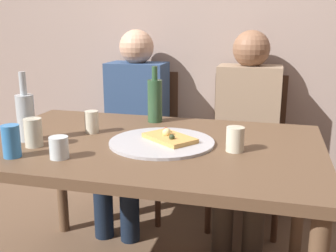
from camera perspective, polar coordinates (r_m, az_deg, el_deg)
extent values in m
cube|color=gray|center=(2.61, 4.03, 16.53)|extent=(6.00, 0.10, 2.60)
cube|color=brown|center=(1.69, -2.97, -2.88)|extent=(1.44, 0.92, 0.04)
cylinder|color=brown|center=(2.42, -15.03, -7.00)|extent=(0.06, 0.06, 0.68)
cylinder|color=brown|center=(2.13, 18.19, -10.28)|extent=(0.06, 0.06, 0.68)
cylinder|color=#ADADB2|center=(1.65, -0.89, -2.32)|extent=(0.44, 0.44, 0.01)
cube|color=tan|center=(1.66, 0.22, -1.72)|extent=(0.25, 0.24, 0.02)
sphere|color=#EAD184|center=(1.67, -0.20, -0.92)|extent=(0.04, 0.04, 0.04)
sphere|color=#2D381E|center=(1.61, 0.55, -1.61)|extent=(0.02, 0.02, 0.02)
sphere|color=#B22D23|center=(1.70, -0.29, -0.67)|extent=(0.03, 0.03, 0.03)
cylinder|color=#B2BCC1|center=(1.78, -19.60, 1.09)|extent=(0.07, 0.07, 0.20)
cylinder|color=#B2BCC1|center=(1.75, -20.01, 5.74)|extent=(0.03, 0.03, 0.10)
cylinder|color=#2D5133|center=(2.00, -1.88, 3.58)|extent=(0.07, 0.07, 0.21)
cylinder|color=#2D5133|center=(1.97, -1.92, 7.55)|extent=(0.03, 0.03, 0.07)
cylinder|color=beige|center=(1.57, 9.55, -1.87)|extent=(0.07, 0.07, 0.10)
cylinder|color=silver|center=(1.52, -15.28, -2.98)|extent=(0.07, 0.07, 0.08)
cylinder|color=beige|center=(1.84, -10.84, 0.57)|extent=(0.06, 0.06, 0.10)
cylinder|color=beige|center=(1.69, -18.66, -0.88)|extent=(0.07, 0.07, 0.12)
cylinder|color=#337AC1|center=(1.59, -21.46, -2.03)|extent=(0.07, 0.07, 0.12)
cube|color=#472D1E|center=(2.57, -4.39, -2.66)|extent=(0.44, 0.44, 0.05)
cube|color=#472D1E|center=(2.70, -3.09, 3.13)|extent=(0.44, 0.04, 0.45)
cylinder|color=#472D1E|center=(2.43, -1.47, -9.65)|extent=(0.04, 0.04, 0.42)
cylinder|color=#472D1E|center=(2.56, -9.77, -8.62)|extent=(0.04, 0.04, 0.42)
cylinder|color=#472D1E|center=(2.77, 0.75, -6.53)|extent=(0.04, 0.04, 0.42)
cylinder|color=#472D1E|center=(2.88, -6.64, -5.79)|extent=(0.04, 0.04, 0.42)
cube|color=#472D1E|center=(2.44, 11.03, -3.84)|extent=(0.44, 0.44, 0.05)
cube|color=#472D1E|center=(2.58, 11.59, 2.29)|extent=(0.44, 0.04, 0.45)
cylinder|color=#472D1E|center=(2.35, 15.11, -11.09)|extent=(0.04, 0.04, 0.42)
cylinder|color=#472D1E|center=(2.37, 5.75, -10.39)|extent=(0.04, 0.04, 0.42)
cylinder|color=#472D1E|center=(2.70, 15.14, -7.65)|extent=(0.04, 0.04, 0.42)
cylinder|color=#472D1E|center=(2.72, 7.05, -7.08)|extent=(0.04, 0.04, 0.42)
cube|color=navy|center=(2.52, -4.35, 3.12)|extent=(0.36, 0.22, 0.52)
sphere|color=tan|center=(2.48, -4.51, 11.17)|extent=(0.21, 0.21, 0.21)
cylinder|color=black|center=(2.38, -3.99, -4.05)|extent=(0.12, 0.40, 0.12)
cylinder|color=black|center=(2.44, -7.56, -3.71)|extent=(0.12, 0.40, 0.12)
cylinder|color=black|center=(2.29, -5.52, -10.92)|extent=(0.11, 0.11, 0.45)
cylinder|color=black|center=(2.35, -9.24, -10.40)|extent=(0.11, 0.11, 0.45)
cube|color=#937A60|center=(2.39, 11.36, 2.23)|extent=(0.36, 0.22, 0.52)
sphere|color=brown|center=(2.34, 11.80, 10.72)|extent=(0.21, 0.21, 0.21)
cylinder|color=#3B3026|center=(2.27, 12.72, -5.38)|extent=(0.12, 0.40, 0.12)
cylinder|color=#3B3026|center=(2.28, 8.68, -5.10)|extent=(0.12, 0.40, 0.12)
cylinder|color=#3B3026|center=(2.17, 12.14, -12.74)|extent=(0.11, 0.11, 0.45)
cylinder|color=#3B3026|center=(2.18, 7.85, -12.40)|extent=(0.11, 0.11, 0.45)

